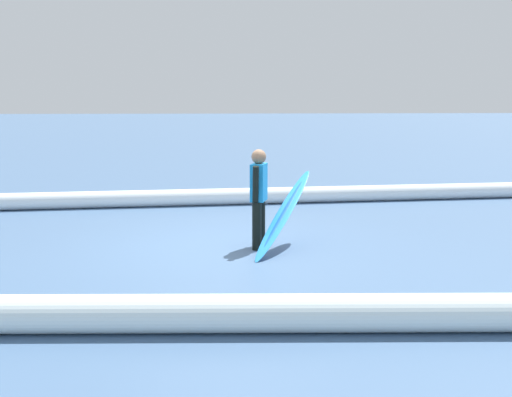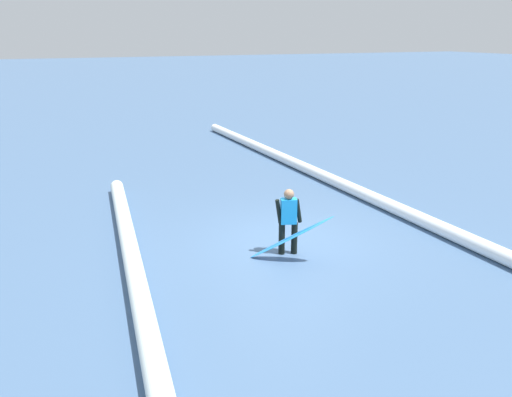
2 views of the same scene
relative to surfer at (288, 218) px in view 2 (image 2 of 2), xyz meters
name	(u,v)px [view 2 (image 2 of 2)]	position (x,y,z in m)	size (l,w,h in m)	color
ground_plane	(287,242)	(0.54, -0.26, -0.84)	(193.71, 193.71, 0.00)	#446288
surfer	(288,218)	(0.00, 0.00, 0.00)	(0.29, 0.59, 1.50)	black
surfboard	(291,237)	(-0.37, 0.12, -0.29)	(1.18, 1.61, 1.12)	#268CE5
wave_crest_foreground	(376,199)	(1.92, -3.74, -0.66)	(0.35, 0.35, 24.84)	white
wave_crest_midground	(146,328)	(-1.97, 3.50, -0.65)	(0.37, 0.37, 16.06)	silver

